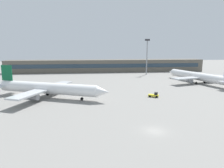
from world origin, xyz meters
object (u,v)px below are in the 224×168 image
object	(u,v)px
floodlight_tower_west	(147,54)
baggage_tug_yellow	(154,95)
airplane_near	(48,88)
airplane_mid	(197,76)

from	to	relation	value
floodlight_tower_west	baggage_tug_yellow	bearing A→B (deg)	-103.95
airplane_near	baggage_tug_yellow	distance (m)	37.83
airplane_mid	baggage_tug_yellow	xyz separation A→B (m)	(-31.31, -26.25, -2.54)
airplane_mid	baggage_tug_yellow	distance (m)	40.94
airplane_mid	baggage_tug_yellow	bearing A→B (deg)	-140.02
airplane_near	floodlight_tower_west	size ratio (longest dim) A/B	1.84
airplane_near	airplane_mid	size ratio (longest dim) A/B	0.99
airplane_mid	floodlight_tower_west	distance (m)	39.63
baggage_tug_yellow	floodlight_tower_west	bearing A→B (deg)	76.05
airplane_near	baggage_tug_yellow	size ratio (longest dim) A/B	11.01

